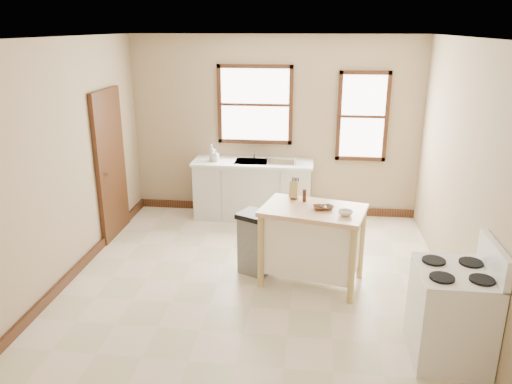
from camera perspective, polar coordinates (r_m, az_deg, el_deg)
floor at (r=6.00m, az=-0.12°, el=-10.60°), size 5.00×5.00×0.00m
ceiling at (r=5.24m, az=-0.14°, el=17.23°), size 5.00×5.00×0.00m
wall_back at (r=7.87m, az=2.09°, el=7.40°), size 4.50×0.04×2.80m
wall_left at (r=6.14m, az=-21.50°, el=2.89°), size 0.04×5.00×2.80m
wall_right at (r=5.65m, az=23.15°, el=1.42°), size 0.04×5.00×2.80m
window_main at (r=7.82m, az=-0.12°, el=9.94°), size 1.17×0.06×1.22m
window_side at (r=7.83m, az=12.10°, el=8.42°), size 0.77×0.06×1.37m
door_left at (r=7.34m, az=-16.27°, el=3.02°), size 0.06×0.90×2.10m
baseboard_back at (r=8.21m, az=1.96°, el=-1.86°), size 4.50×0.04×0.12m
baseboard_left at (r=6.59m, az=-19.89°, el=-8.40°), size 0.04×5.00×0.12m
sink_counter at (r=7.85m, az=-0.36°, el=0.29°), size 1.86×0.62×0.92m
faucet at (r=7.87m, az=-0.20°, el=4.64°), size 0.03×0.03×0.22m
soap_bottle_a at (r=7.77m, az=-5.06°, el=4.51°), size 0.11×0.11×0.25m
soap_bottle_b at (r=7.72m, az=-4.64°, el=4.18°), size 0.10×0.10×0.19m
dish_rack at (r=7.61m, az=2.97°, el=3.70°), size 0.46×0.37×0.11m
kitchen_island at (r=5.90m, az=6.43°, el=-6.12°), size 1.29×0.98×0.94m
knife_block at (r=5.99m, az=4.37°, el=0.19°), size 0.11×0.11×0.20m
pepper_grinder at (r=5.90m, az=5.55°, el=-0.40°), size 0.05×0.05×0.15m
bowl_a at (r=5.68m, az=7.25°, el=-1.79°), size 0.18×0.18×0.04m
bowl_b at (r=5.71m, az=8.16°, el=-1.76°), size 0.21×0.21×0.04m
bowl_c at (r=5.55m, az=10.17°, el=-2.37°), size 0.17×0.17×0.05m
trash_bin at (r=6.13m, az=-0.01°, el=-5.84°), size 0.51×0.48×0.78m
gas_stove at (r=4.89m, az=21.54°, el=-11.56°), size 0.71×0.72×1.15m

